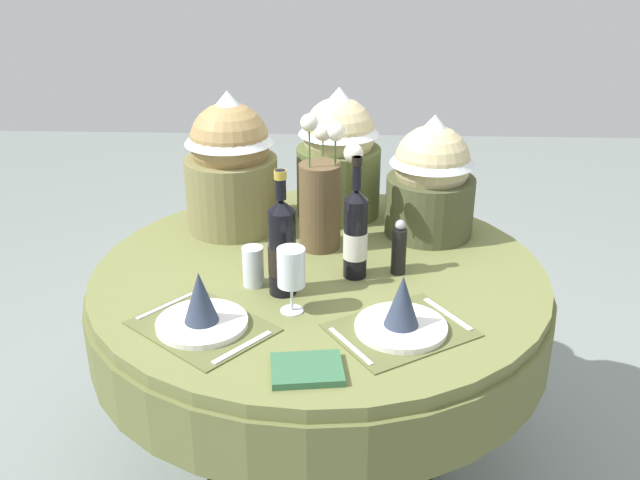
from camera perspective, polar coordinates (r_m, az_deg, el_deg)
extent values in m
plane|color=gray|center=(2.61, -0.03, -16.85)|extent=(8.00, 8.00, 0.00)
cylinder|color=olive|center=(2.20, -0.04, -2.74)|extent=(1.37, 1.37, 0.04)
cylinder|color=#626738|center=(2.26, -0.04, -5.33)|extent=(1.40, 1.40, 0.19)
cylinder|color=black|center=(2.39, -0.03, -10.29)|extent=(0.12, 0.12, 0.67)
cylinder|color=black|center=(2.60, -0.03, -16.61)|extent=(0.78, 0.78, 0.03)
cube|color=brown|center=(1.92, -9.28, -6.75)|extent=(0.43, 0.42, 0.00)
cylinder|color=white|center=(1.92, -9.30, -6.49)|extent=(0.24, 0.24, 0.02)
cone|color=#2D384C|center=(1.88, -9.46, -4.45)|extent=(0.09, 0.09, 0.14)
cube|color=silver|center=(2.03, -12.08, -5.08)|extent=(0.13, 0.15, 0.00)
cube|color=silver|center=(1.82, -6.15, -8.40)|extent=(0.13, 0.16, 0.00)
cube|color=brown|center=(1.89, 6.39, -7.10)|extent=(0.43, 0.40, 0.00)
cylinder|color=white|center=(1.89, 6.41, -6.84)|extent=(0.24, 0.24, 0.02)
cone|color=#2D384C|center=(1.85, 6.52, -4.78)|extent=(0.09, 0.09, 0.14)
cube|color=silver|center=(1.81, 2.40, -8.34)|extent=(0.11, 0.17, 0.00)
cube|color=silver|center=(1.98, 10.04, -5.76)|extent=(0.12, 0.17, 0.00)
cylinder|color=brown|center=(2.28, -0.01, 2.67)|extent=(0.13, 0.13, 0.28)
sphere|color=silver|center=(2.19, 1.24, 8.56)|extent=(0.06, 0.06, 0.06)
cylinder|color=#4C7038|center=(2.20, 1.22, 6.96)|extent=(0.01, 0.01, 0.09)
sphere|color=silver|center=(2.29, 0.11, 8.52)|extent=(0.06, 0.06, 0.06)
cylinder|color=#4C7038|center=(2.31, 0.11, 7.36)|extent=(0.01, 0.01, 0.06)
sphere|color=silver|center=(2.16, 2.66, 6.86)|extent=(0.06, 0.06, 0.06)
cylinder|color=#4C7038|center=(2.17, 2.64, 5.90)|extent=(0.01, 0.01, 0.04)
sphere|color=silver|center=(2.17, -0.86, 9.25)|extent=(0.05, 0.05, 0.05)
cylinder|color=#4C7038|center=(2.19, -0.84, 7.28)|extent=(0.01, 0.01, 0.12)
cylinder|color=black|center=(2.01, -3.01, -1.01)|extent=(0.08, 0.08, 0.25)
cylinder|color=black|center=(2.02, -3.00, -1.52)|extent=(0.08, 0.08, 0.08)
cone|color=black|center=(1.95, -3.10, 2.77)|extent=(0.08, 0.08, 0.04)
cylinder|color=black|center=(1.93, -3.14, 4.38)|extent=(0.03, 0.03, 0.08)
cylinder|color=#B29933|center=(1.92, -3.16, 5.18)|extent=(0.03, 0.03, 0.02)
cylinder|color=black|center=(2.10, 2.82, 0.11)|extent=(0.07, 0.07, 0.24)
cylinder|color=silver|center=(2.11, 2.81, -0.37)|extent=(0.07, 0.07, 0.08)
cone|color=black|center=(2.05, 2.89, 3.59)|extent=(0.07, 0.07, 0.03)
cylinder|color=black|center=(2.03, 2.93, 5.27)|extent=(0.03, 0.03, 0.10)
cylinder|color=black|center=(2.02, 2.95, 6.24)|extent=(0.03, 0.03, 0.02)
cylinder|color=silver|center=(1.97, -2.23, -5.58)|extent=(0.06, 0.06, 0.00)
cylinder|color=silver|center=(1.95, -2.25, -4.56)|extent=(0.01, 0.01, 0.08)
cylinder|color=silver|center=(1.91, -2.29, -2.16)|extent=(0.08, 0.08, 0.11)
cylinder|color=silver|center=(2.09, -5.30, -2.08)|extent=(0.06, 0.06, 0.12)
cylinder|color=black|center=(2.15, 6.24, -0.90)|extent=(0.04, 0.04, 0.14)
sphere|color=#B7B7BC|center=(2.12, 6.35, 1.21)|extent=(0.03, 0.03, 0.03)
cube|color=#336642|center=(1.72, -1.03, -10.18)|extent=(0.18, 0.15, 0.02)
cylinder|color=olive|center=(2.46, -6.95, 3.70)|extent=(0.31, 0.31, 0.25)
sphere|color=#9E7F4C|center=(2.40, -7.16, 7.66)|extent=(0.26, 0.26, 0.26)
cone|color=silver|center=(2.38, -7.27, 9.63)|extent=(0.29, 0.29, 0.17)
cylinder|color=#566033|center=(2.56, 1.45, 4.66)|extent=(0.29, 0.29, 0.24)
sphere|color=#C6B784|center=(2.51, 1.50, 8.39)|extent=(0.25, 0.25, 0.25)
cone|color=silver|center=(2.48, 1.52, 10.18)|extent=(0.28, 0.28, 0.16)
cylinder|color=#474C2D|center=(2.43, 8.63, 2.69)|extent=(0.29, 0.29, 0.20)
sphere|color=#C6B784|center=(2.38, 8.85, 6.02)|extent=(0.25, 0.25, 0.25)
cone|color=silver|center=(2.36, 8.98, 7.87)|extent=(0.28, 0.28, 0.16)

